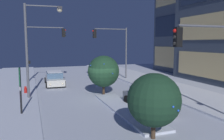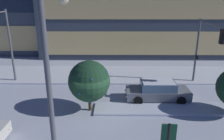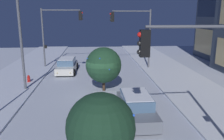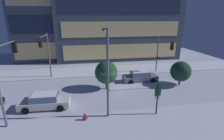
# 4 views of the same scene
# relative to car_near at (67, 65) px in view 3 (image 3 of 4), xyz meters

# --- Properties ---
(ground) EXTENTS (52.00, 52.00, 0.00)m
(ground) POSITION_rel_car_near_xyz_m (6.96, 3.09, -0.71)
(ground) COLOR silver
(curb_strip_far) EXTENTS (52.00, 5.20, 0.14)m
(curb_strip_far) POSITION_rel_car_near_xyz_m (6.96, 10.76, -0.64)
(curb_strip_far) COLOR silver
(curb_strip_far) RESTS_ON ground
(median_strip) EXTENTS (9.00, 1.80, 0.14)m
(median_strip) POSITION_rel_car_near_xyz_m (11.33, 3.64, -0.64)
(median_strip) COLOR silver
(median_strip) RESTS_ON ground
(car_near) EXTENTS (4.83, 2.11, 1.49)m
(car_near) POSITION_rel_car_near_xyz_m (0.00, 0.00, 0.00)
(car_near) COLOR silver
(car_near) RESTS_ON ground
(car_far) EXTENTS (4.81, 2.04, 1.49)m
(car_far) POSITION_rel_car_near_xyz_m (11.45, 5.26, -0.00)
(car_far) COLOR slate
(car_far) RESTS_ON ground
(traffic_light_corner_far_left) EXTENTS (0.32, 4.46, 6.48)m
(traffic_light_corner_far_left) POSITION_rel_car_near_xyz_m (-0.92, 7.26, 3.80)
(traffic_light_corner_far_left) COLOR #565960
(traffic_light_corner_far_left) RESTS_ON ground
(traffic_light_corner_near_left) EXTENTS (0.32, 4.59, 6.60)m
(traffic_light_corner_near_left) POSITION_rel_car_near_xyz_m (-2.40, -1.10, 3.79)
(traffic_light_corner_near_left) COLOR #565960
(traffic_light_corner_near_left) RESTS_ON ground
(traffic_light_corner_far_right) EXTENTS (0.32, 4.59, 5.71)m
(traffic_light_corner_far_right) POSITION_rel_car_near_xyz_m (15.44, 7.16, 3.24)
(traffic_light_corner_far_right) COLOR #565960
(traffic_light_corner_far_right) RESTS_ON ground
(street_lamp_arched) EXTENTS (0.56, 3.00, 7.71)m
(street_lamp_arched) POSITION_rel_car_near_xyz_m (5.87, -1.86, 4.32)
(street_lamp_arched) COLOR #565960
(street_lamp_arched) RESTS_ON ground
(fire_hydrant) EXTENTS (0.48, 0.26, 0.74)m
(fire_hydrant) POSITION_rel_car_near_xyz_m (3.82, -2.93, -0.36)
(fire_hydrant) COLOR red
(fire_hydrant) RESTS_ON ground
(decorated_tree_median) EXTENTS (2.79, 2.77, 3.52)m
(decorated_tree_median) POSITION_rel_car_near_xyz_m (6.53, 3.59, 1.42)
(decorated_tree_median) COLOR #473323
(decorated_tree_median) RESTS_ON ground
(decorated_tree_left_of_median) EXTENTS (2.64, 2.59, 3.21)m
(decorated_tree_left_of_median) POSITION_rel_car_near_xyz_m (16.06, 3.07, 1.20)
(decorated_tree_left_of_median) COLOR #473323
(decorated_tree_left_of_median) RESTS_ON ground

